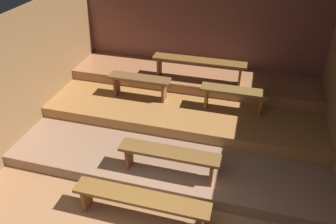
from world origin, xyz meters
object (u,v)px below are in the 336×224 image
object	(u,v)px
bench_middle_left	(140,81)
bench_upper_center	(199,63)
bench_middle_right	(234,94)
bench_floor_center	(141,201)
bench_lower_center	(169,156)

from	to	relation	value
bench_middle_left	bench_upper_center	bearing A→B (deg)	31.65
bench_middle_right	bench_upper_center	xyz separation A→B (m)	(-0.84, 0.69, 0.24)
bench_middle_left	bench_middle_right	xyz separation A→B (m)	(1.97, 0.00, 0.00)
bench_floor_center	bench_middle_right	world-z (taller)	bench_middle_right
bench_floor_center	bench_upper_center	size ratio (longest dim) A/B	1.00
bench_floor_center	bench_lower_center	size ratio (longest dim) A/B	1.24
bench_middle_left	bench_middle_right	bearing A→B (deg)	0.00
bench_lower_center	bench_middle_left	bearing A→B (deg)	121.60
bench_middle_left	bench_upper_center	distance (m)	1.34
bench_middle_left	bench_floor_center	bearing A→B (deg)	-70.48
bench_floor_center	bench_middle_right	distance (m)	2.91
bench_floor_center	bench_lower_center	distance (m)	0.87
bench_floor_center	bench_lower_center	world-z (taller)	bench_lower_center
bench_floor_center	bench_lower_center	bearing A→B (deg)	76.18
bench_middle_right	bench_middle_left	bearing A→B (deg)	180.00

